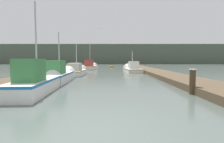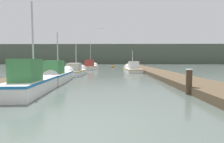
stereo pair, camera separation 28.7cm
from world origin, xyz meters
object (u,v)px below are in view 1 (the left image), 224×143
(fishing_boat_2, at_px, (76,71))
(fishing_boat_4, at_px, (90,66))
(mooring_piling_1, at_px, (27,77))
(mooring_piling_0, at_px, (65,70))
(mooring_piling_2, at_px, (192,81))
(seagull_lead, at_px, (100,29))
(channel_buoy, at_px, (111,67))
(fishing_boat_3, at_px, (131,69))
(mooring_piling_3, at_px, (136,67))
(fishing_boat_0, at_px, (37,82))
(fishing_boat_1, at_px, (60,74))

(fishing_boat_2, height_order, fishing_boat_4, fishing_boat_4)
(mooring_piling_1, bearing_deg, mooring_piling_0, 90.50)
(fishing_boat_2, bearing_deg, mooring_piling_2, -52.86)
(fishing_boat_2, relative_size, seagull_lead, 8.76)
(mooring_piling_0, xyz_separation_m, channel_buoy, (4.79, 16.34, -0.35))
(fishing_boat_3, bearing_deg, fishing_boat_4, 134.73)
(channel_buoy, bearing_deg, fishing_boat_3, -77.81)
(fishing_boat_3, height_order, mooring_piling_2, fishing_boat_3)
(fishing_boat_3, relative_size, channel_buoy, 4.92)
(fishing_boat_2, bearing_deg, mooring_piling_3, 50.67)
(fishing_boat_0, relative_size, mooring_piling_1, 4.09)
(seagull_lead, bearing_deg, mooring_piling_1, -104.85)
(fishing_boat_0, xyz_separation_m, fishing_boat_1, (-0.25, 4.52, -0.03))
(fishing_boat_4, bearing_deg, fishing_boat_3, -35.37)
(fishing_boat_1, height_order, mooring_piling_1, fishing_boat_1)
(mooring_piling_2, bearing_deg, fishing_boat_1, 146.49)
(fishing_boat_0, bearing_deg, channel_buoy, 79.14)
(fishing_boat_2, relative_size, mooring_piling_1, 3.91)
(fishing_boat_3, height_order, seagull_lead, seagull_lead)
(fishing_boat_0, height_order, mooring_piling_2, fishing_boat_0)
(seagull_lead, bearing_deg, mooring_piling_3, 44.53)
(fishing_boat_2, relative_size, mooring_piling_3, 5.07)
(fishing_boat_3, xyz_separation_m, mooring_piling_1, (-7.33, -12.79, 0.26))
(fishing_boat_0, distance_m, mooring_piling_2, 7.32)
(fishing_boat_0, height_order, fishing_boat_3, fishing_boat_0)
(mooring_piling_2, relative_size, seagull_lead, 2.12)
(mooring_piling_1, height_order, channel_buoy, mooring_piling_1)
(channel_buoy, bearing_deg, mooring_piling_1, -100.72)
(fishing_boat_0, bearing_deg, mooring_piling_2, -6.98)
(fishing_boat_0, xyz_separation_m, mooring_piling_0, (-1.25, 9.97, 0.00))
(fishing_boat_3, relative_size, mooring_piling_3, 5.50)
(mooring_piling_0, bearing_deg, fishing_boat_0, -82.85)
(mooring_piling_3, bearing_deg, mooring_piling_0, -136.46)
(mooring_piling_1, height_order, mooring_piling_3, mooring_piling_1)
(fishing_boat_4, bearing_deg, mooring_piling_2, -64.83)
(fishing_boat_0, height_order, mooring_piling_3, fishing_boat_0)
(mooring_piling_2, bearing_deg, fishing_boat_0, 176.22)
(fishing_boat_2, relative_size, mooring_piling_2, 4.13)
(mooring_piling_3, bearing_deg, fishing_boat_3, -107.39)
(fishing_boat_2, xyz_separation_m, fishing_boat_3, (6.14, 4.78, -0.05))
(fishing_boat_1, bearing_deg, fishing_boat_2, 84.03)
(mooring_piling_0, distance_m, mooring_piling_2, 13.51)
(fishing_boat_2, relative_size, mooring_piling_0, 4.73)
(mooring_piling_1, relative_size, mooring_piling_2, 1.06)
(fishing_boat_1, distance_m, mooring_piling_1, 3.25)
(fishing_boat_4, height_order, mooring_piling_1, fishing_boat_4)
(mooring_piling_0, height_order, channel_buoy, mooring_piling_0)
(fishing_boat_3, bearing_deg, mooring_piling_0, -154.91)
(mooring_piling_3, bearing_deg, fishing_boat_2, -130.07)
(fishing_boat_0, relative_size, fishing_boat_1, 0.89)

